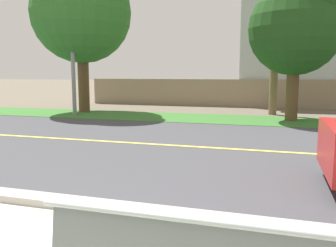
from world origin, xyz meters
name	(u,v)px	position (x,y,z in m)	size (l,w,h in m)	color
ground_plane	(203,136)	(0.00, 8.00, 0.00)	(140.00, 140.00, 0.00)	#665B4C
curb_edge	(116,209)	(0.00, 2.35, 0.06)	(44.00, 0.30, 0.11)	#ADA89E
street_asphalt	(191,147)	(0.00, 6.50, 0.00)	(52.00, 8.00, 0.01)	#424247
road_centre_line	(191,146)	(0.00, 6.50, 0.01)	(48.00, 0.14, 0.01)	#E0CC4C
far_verge_grass	(222,119)	(0.00, 11.73, 0.01)	(48.00, 2.80, 0.02)	#38702D
streetlamp	(74,10)	(-6.02, 11.52, 4.22)	(0.24, 2.10, 7.42)	gray
shade_tree_far_left	(83,5)	(-6.09, 12.38, 4.58)	(4.27, 4.27, 7.05)	brown
shade_tree_left	(299,21)	(2.54, 11.95, 3.49)	(3.26, 3.26, 5.37)	brown
garden_wall	(208,93)	(-1.47, 16.85, 0.70)	(13.00, 0.36, 1.40)	gray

